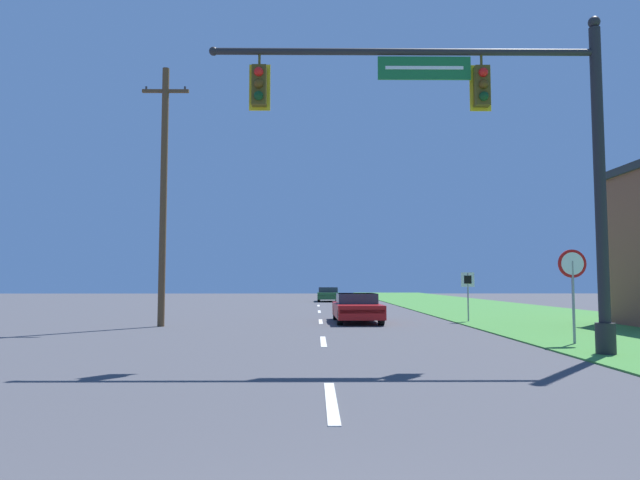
{
  "coord_description": "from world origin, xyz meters",
  "views": [
    {
      "loc": [
        -0.23,
        -2.14,
        1.68
      ],
      "look_at": [
        0.0,
        25.19,
        3.69
      ],
      "focal_mm": 32.0,
      "sensor_mm": 36.0,
      "label": 1
    }
  ],
  "objects_px": {
    "utility_pole_near": "(164,191)",
    "signal_mast": "(503,146)",
    "route_sign_post": "(468,285)",
    "far_car": "(328,294)",
    "car_ahead": "(357,308)",
    "stop_sign": "(573,275)"
  },
  "relations": [
    {
      "from": "car_ahead",
      "to": "stop_sign",
      "type": "xyz_separation_m",
      "value": [
        5.17,
        -8.66,
        1.26
      ]
    },
    {
      "from": "stop_sign",
      "to": "route_sign_post",
      "type": "distance_m",
      "value": 8.64
    },
    {
      "from": "stop_sign",
      "to": "utility_pole_near",
      "type": "xyz_separation_m",
      "value": [
        -12.72,
        6.41,
        3.27
      ]
    },
    {
      "from": "signal_mast",
      "to": "stop_sign",
      "type": "height_order",
      "value": "signal_mast"
    },
    {
      "from": "car_ahead",
      "to": "route_sign_post",
      "type": "height_order",
      "value": "route_sign_post"
    },
    {
      "from": "signal_mast",
      "to": "stop_sign",
      "type": "distance_m",
      "value": 4.46
    },
    {
      "from": "stop_sign",
      "to": "far_car",
      "type": "bearing_deg",
      "value": 99.78
    },
    {
      "from": "route_sign_post",
      "to": "far_car",
      "type": "bearing_deg",
      "value": 101.92
    },
    {
      "from": "far_car",
      "to": "stop_sign",
      "type": "relative_size",
      "value": 1.74
    },
    {
      "from": "utility_pole_near",
      "to": "signal_mast",
      "type": "bearing_deg",
      "value": -40.1
    },
    {
      "from": "route_sign_post",
      "to": "car_ahead",
      "type": "bearing_deg",
      "value": 179.4
    },
    {
      "from": "signal_mast",
      "to": "stop_sign",
      "type": "relative_size",
      "value": 3.73
    },
    {
      "from": "far_car",
      "to": "signal_mast",
      "type": "bearing_deg",
      "value": -84.75
    },
    {
      "from": "stop_sign",
      "to": "route_sign_post",
      "type": "bearing_deg",
      "value": 93.41
    },
    {
      "from": "signal_mast",
      "to": "car_ahead",
      "type": "xyz_separation_m",
      "value": [
        -2.66,
        10.84,
        -4.24
      ]
    },
    {
      "from": "signal_mast",
      "to": "utility_pole_near",
      "type": "bearing_deg",
      "value": 139.9
    },
    {
      "from": "route_sign_post",
      "to": "utility_pole_near",
      "type": "bearing_deg",
      "value": -169.76
    },
    {
      "from": "car_ahead",
      "to": "signal_mast",
      "type": "bearing_deg",
      "value": -76.23
    },
    {
      "from": "far_car",
      "to": "utility_pole_near",
      "type": "distance_m",
      "value": 28.51
    },
    {
      "from": "car_ahead",
      "to": "utility_pole_near",
      "type": "distance_m",
      "value": 9.09
    },
    {
      "from": "far_car",
      "to": "route_sign_post",
      "type": "xyz_separation_m",
      "value": [
        5.29,
        -25.08,
        0.92
      ]
    },
    {
      "from": "far_car",
      "to": "route_sign_post",
      "type": "relative_size",
      "value": 2.14
    }
  ]
}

